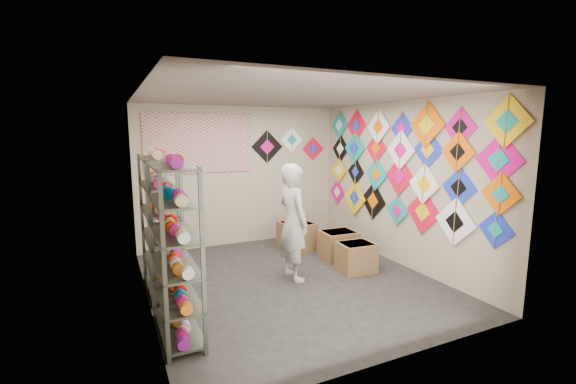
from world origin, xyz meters
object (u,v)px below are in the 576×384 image
shelf_rack_back (160,225)px  shopkeeper (293,222)px  shelf_rack_front (175,251)px  carton_c (297,236)px  carton_b (338,245)px  carton_a (356,257)px

shelf_rack_back → shopkeeper: (1.86, -0.37, -0.07)m
shelf_rack_front → carton_c: bearing=40.6°
shopkeeper → carton_b: 1.38m
shelf_rack_front → carton_a: (2.91, 0.78, -0.72)m
carton_b → shelf_rack_back: bearing=-174.9°
shelf_rack_back → shopkeeper: 1.90m
shopkeeper → carton_b: bearing=-71.0°
shopkeeper → carton_b: (1.13, 0.49, -0.63)m
shelf_rack_front → carton_b: 3.38m
shelf_rack_front → shelf_rack_back: (0.00, 1.30, 0.00)m
shelf_rack_front → shopkeeper: bearing=26.6°
shelf_rack_back → carton_b: size_ratio=3.17×
shelf_rack_front → carton_c: shelf_rack_front is taller
shelf_rack_back → shelf_rack_front: bearing=-90.0°
shelf_rack_front → shelf_rack_back: bearing=90.0°
carton_b → carton_c: carton_c is taller
shelf_rack_back → shopkeeper: shelf_rack_back is taller
carton_a → carton_b: carton_b is taller
shelf_rack_back → carton_b: bearing=2.4°
carton_c → shopkeeper: bearing=-128.2°
shelf_rack_back → carton_b: (2.99, 0.12, -0.70)m
shelf_rack_front → shelf_rack_back: 1.30m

